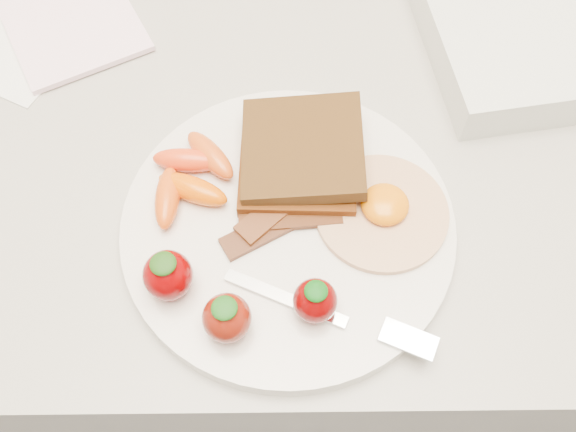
{
  "coord_description": "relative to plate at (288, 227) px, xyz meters",
  "views": [
    {
      "loc": [
        -0.03,
        1.3,
        1.37
      ],
      "look_at": [
        -0.03,
        1.55,
        0.93
      ],
      "focal_mm": 40.0,
      "sensor_mm": 36.0,
      "label": 1
    }
  ],
  "objects": [
    {
      "name": "baby_carrots",
      "position": [
        -0.08,
        0.04,
        0.02
      ],
      "size": [
        0.07,
        0.1,
        0.02
      ],
      "color": "red",
      "rests_on": "plate"
    },
    {
      "name": "strawberries",
      "position": [
        -0.04,
        -0.07,
        0.03
      ],
      "size": [
        0.14,
        0.07,
        0.05
      ],
      "color": "#6B0001",
      "rests_on": "plate"
    },
    {
      "name": "plate",
      "position": [
        0.0,
        0.0,
        0.0
      ],
      "size": [
        0.27,
        0.27,
        0.02
      ],
      "primitive_type": "cylinder",
      "color": "silver",
      "rests_on": "counter"
    },
    {
      "name": "paper_sheet",
      "position": [
        -0.26,
        0.26,
        -0.01
      ],
      "size": [
        0.24,
        0.26,
        0.0
      ],
      "primitive_type": "cube",
      "rotation": [
        0.0,
        0.0,
        -0.47
      ],
      "color": "white",
      "rests_on": "counter"
    },
    {
      "name": "fried_egg",
      "position": [
        0.08,
        0.01,
        0.01
      ],
      "size": [
        0.14,
        0.14,
        0.02
      ],
      "color": "beige",
      "rests_on": "plate"
    },
    {
      "name": "toast_lower",
      "position": [
        0.01,
        0.05,
        0.02
      ],
      "size": [
        0.1,
        0.1,
        0.01
      ],
      "primitive_type": "cube",
      "rotation": [
        0.0,
        0.0,
        -0.03
      ],
      "color": "#491E08",
      "rests_on": "plate"
    },
    {
      "name": "fork",
      "position": [
        0.04,
        -0.08,
        0.01
      ],
      "size": [
        0.16,
        0.07,
        0.0
      ],
      "color": "silver",
      "rests_on": "plate"
    },
    {
      "name": "bacon_strips",
      "position": [
        -0.01,
        0.0,
        0.01
      ],
      "size": [
        0.1,
        0.08,
        0.01
      ],
      "color": "black",
      "rests_on": "plate"
    },
    {
      "name": "toast_upper",
      "position": [
        0.01,
        0.06,
        0.03
      ],
      "size": [
        0.1,
        0.1,
        0.02
      ],
      "primitive_type": "cube",
      "rotation": [
        0.0,
        -0.1,
        -0.0
      ],
      "color": "black",
      "rests_on": "toast_lower"
    },
    {
      "name": "counter",
      "position": [
        0.03,
        0.15,
        -0.46
      ],
      "size": [
        2.0,
        0.6,
        0.9
      ],
      "primitive_type": "cube",
      "color": "gray",
      "rests_on": "ground"
    },
    {
      "name": "notepad",
      "position": [
        -0.22,
        0.25,
        -0.0
      ],
      "size": [
        0.19,
        0.21,
        0.01
      ],
      "primitive_type": "cube",
      "rotation": [
        0.0,
        0.0,
        0.47
      ],
      "color": "#FCCDDC",
      "rests_on": "paper_sheet"
    }
  ]
}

